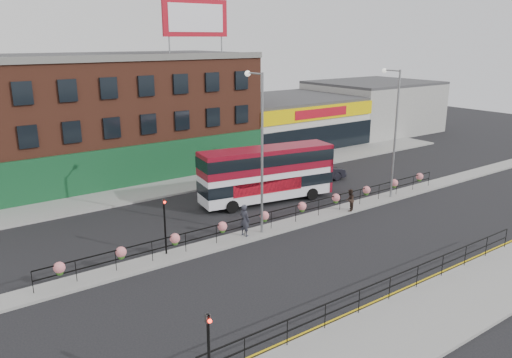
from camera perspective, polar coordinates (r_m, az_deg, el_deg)
ground at (r=31.97m, az=3.17°, el=-5.51°), size 120.00×120.00×0.00m
south_pavement at (r=24.73m, az=21.44°, el=-13.23°), size 60.00×4.00×0.15m
north_pavement at (r=41.44m, az=-7.32°, el=-0.46°), size 60.00×4.00×0.15m
median at (r=31.95m, az=3.17°, el=-5.38°), size 60.00×1.60×0.15m
yellow_line_inner at (r=25.87m, az=17.10°, el=-11.63°), size 60.00×0.10×0.01m
yellow_line_outer at (r=25.78m, az=17.42°, el=-11.76°), size 60.00×0.10×0.01m
brick_building at (r=45.96m, az=-16.81°, el=7.06°), size 25.00×12.21×10.30m
supermarket at (r=56.04m, az=3.13°, el=6.62°), size 15.00×12.25×5.30m
warehouse_east at (r=66.22m, az=13.16°, el=8.11°), size 14.50×12.00×6.30m
billboard at (r=43.64m, az=-6.92°, el=17.79°), size 6.00×0.29×4.40m
median_railing at (r=31.61m, az=3.20°, el=-3.75°), size 30.04×0.56×1.23m
south_railing at (r=23.79m, az=15.07°, el=-11.41°), size 20.04×0.05×1.12m
double_decker_bus at (r=36.07m, az=1.30°, el=1.16°), size 10.25×3.98×4.04m
car at (r=42.12m, az=7.31°, el=0.75°), size 2.37×4.81×1.49m
pedestrian_a at (r=29.89m, az=-1.32°, el=-4.72°), size 0.93×0.79×1.97m
pedestrian_b at (r=34.76m, az=10.68°, el=-2.39°), size 1.25×1.23×1.53m
lamp_column_west at (r=29.27m, az=0.42°, el=4.48°), size 0.35×1.69×9.64m
lamp_column_east at (r=37.59m, az=15.44°, el=6.20°), size 0.34×1.64×9.36m
traffic_light_south at (r=16.62m, az=-5.45°, el=-17.74°), size 0.15×0.28×3.65m
traffic_light_median at (r=27.41m, az=-10.43°, el=-3.96°), size 0.15×0.28×3.65m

